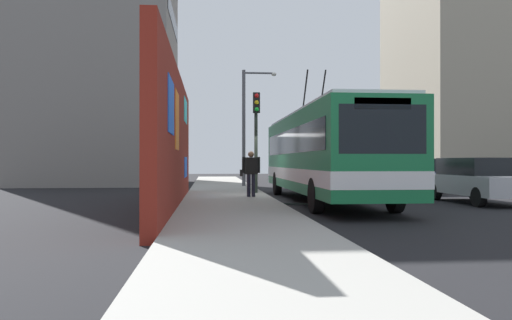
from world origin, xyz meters
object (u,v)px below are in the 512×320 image
Objects in this scene: parked_car_navy at (408,175)px; parked_car_black at (341,170)px; pedestrian_at_curb at (251,170)px; parked_car_dark_gray at (369,172)px; parked_car_silver at (476,179)px; city_bus at (324,152)px; traffic_light at (256,125)px; street_lamp at (248,119)px.

parked_car_navy is 12.07m from parked_car_black.
parked_car_dark_gray is at bearing -37.64° from pedestrian_at_curb.
parked_car_navy is 8.86m from pedestrian_at_curb.
parked_car_silver is at bearing -180.00° from parked_car_navy.
parked_car_silver is (-0.95, -5.20, -0.95)m from city_bus.
parked_car_navy is 1.03× the size of traffic_light.
parked_car_dark_gray is 0.76× the size of street_lamp.
parked_car_dark_gray is at bearing -76.39° from street_lamp.
street_lamp is at bearing 137.93° from parked_car_black.
city_bus is at bearing 134.18° from parked_car_navy.
parked_car_navy is 8.79m from street_lamp.
parked_car_silver is 2.76× the size of pedestrian_at_curb.
parked_car_black is 18.08m from pedestrian_at_curb.
street_lamp is (10.06, 7.23, 2.91)m from parked_car_silver.
parked_car_navy is (6.00, 0.00, -0.00)m from parked_car_silver.
street_lamp reaches higher than traffic_light.
traffic_light reaches higher than parked_car_silver.
parked_car_silver is 11.81m from parked_car_dark_gray.
street_lamp is (9.12, 2.03, 1.96)m from city_bus.
parked_car_silver is 18.07m from parked_car_black.
traffic_light is at bearing -10.34° from pedestrian_at_curb.
parked_car_silver is 7.96m from pedestrian_at_curb.
parked_car_dark_gray is (11.81, 0.00, 0.00)m from parked_car_silver.
parked_car_black is 11.18m from street_lamp.
pedestrian_at_curb reaches higher than parked_car_navy.
parked_car_navy is 1.02× the size of parked_car_black.
street_lamp is (4.06, 7.23, 2.91)m from parked_car_navy.
parked_car_silver is at bearing 180.00° from parked_car_dark_gray.
parked_car_navy and parked_car_dark_gray have the same top height.
traffic_light is (2.26, -0.41, 1.83)m from pedestrian_at_curb.
parked_car_black is (12.07, -0.00, 0.00)m from parked_car_navy.
pedestrian_at_curb is at bearing 169.66° from traffic_light.
parked_car_black is (17.13, -5.20, -0.95)m from city_bus.
parked_car_silver and parked_car_navy have the same top height.
parked_car_black is 16.01m from traffic_light.
street_lamp is (-1.75, 7.23, 2.91)m from parked_car_dark_gray.
parked_car_silver and parked_car_dark_gray have the same top height.
city_bus is 7.39× the size of pedestrian_at_curb.
parked_car_silver is 1.07× the size of parked_car_navy.
parked_car_silver is at bearing -180.00° from parked_car_black.
pedestrian_at_curb is (1.75, 7.76, 0.30)m from parked_car_silver.
street_lamp reaches higher than city_bus.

